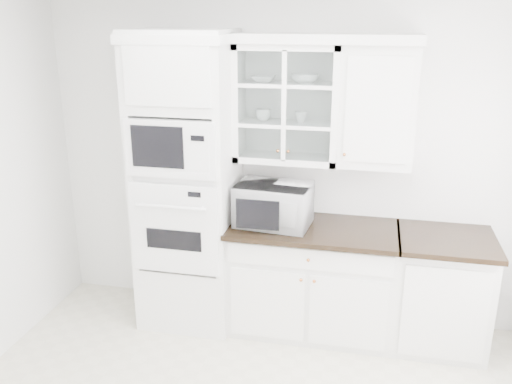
# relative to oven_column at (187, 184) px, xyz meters

# --- Properties ---
(room_shell) EXTENTS (4.00, 3.50, 2.70)m
(room_shell) POSITION_rel_oven_column_xyz_m (0.75, -0.99, 0.58)
(room_shell) COLOR white
(room_shell) RESTS_ON ground
(oven_column) EXTENTS (0.76, 0.68, 2.40)m
(oven_column) POSITION_rel_oven_column_xyz_m (0.00, 0.00, 0.00)
(oven_column) COLOR white
(oven_column) RESTS_ON ground
(base_cabinet_run) EXTENTS (1.32, 0.67, 0.92)m
(base_cabinet_run) POSITION_rel_oven_column_xyz_m (1.03, 0.03, -0.74)
(base_cabinet_run) COLOR white
(base_cabinet_run) RESTS_ON ground
(extra_base_cabinet) EXTENTS (0.72, 0.67, 0.92)m
(extra_base_cabinet) POSITION_rel_oven_column_xyz_m (2.03, 0.03, -0.74)
(extra_base_cabinet) COLOR white
(extra_base_cabinet) RESTS_ON ground
(upper_cabinet_glass) EXTENTS (0.80, 0.33, 0.90)m
(upper_cabinet_glass) POSITION_rel_oven_column_xyz_m (0.78, 0.17, 0.65)
(upper_cabinet_glass) COLOR white
(upper_cabinet_glass) RESTS_ON room_shell
(upper_cabinet_solid) EXTENTS (0.55, 0.33, 0.90)m
(upper_cabinet_solid) POSITION_rel_oven_column_xyz_m (1.46, 0.17, 0.65)
(upper_cabinet_solid) COLOR white
(upper_cabinet_solid) RESTS_ON room_shell
(crown_molding) EXTENTS (2.14, 0.38, 0.07)m
(crown_molding) POSITION_rel_oven_column_xyz_m (0.68, 0.14, 1.14)
(crown_molding) COLOR white
(crown_molding) RESTS_ON room_shell
(countertop_microwave) EXTENTS (0.61, 0.52, 0.33)m
(countertop_microwave) POSITION_rel_oven_column_xyz_m (0.71, 0.01, -0.11)
(countertop_microwave) COLOR white
(countertop_microwave) RESTS_ON base_cabinet_run
(bowl_a) EXTENTS (0.19, 0.19, 0.05)m
(bowl_a) POSITION_rel_oven_column_xyz_m (0.59, 0.17, 0.83)
(bowl_a) COLOR white
(bowl_a) RESTS_ON upper_cabinet_glass
(bowl_b) EXTENTS (0.23, 0.23, 0.06)m
(bowl_b) POSITION_rel_oven_column_xyz_m (0.91, 0.18, 0.84)
(bowl_b) COLOR white
(bowl_b) RESTS_ON upper_cabinet_glass
(cup_a) EXTENTS (0.14, 0.14, 0.09)m
(cup_a) POSITION_rel_oven_column_xyz_m (0.59, 0.16, 0.56)
(cup_a) COLOR white
(cup_a) RESTS_ON upper_cabinet_glass
(cup_b) EXTENTS (0.11, 0.11, 0.08)m
(cup_b) POSITION_rel_oven_column_xyz_m (0.88, 0.17, 0.55)
(cup_b) COLOR white
(cup_b) RESTS_ON upper_cabinet_glass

